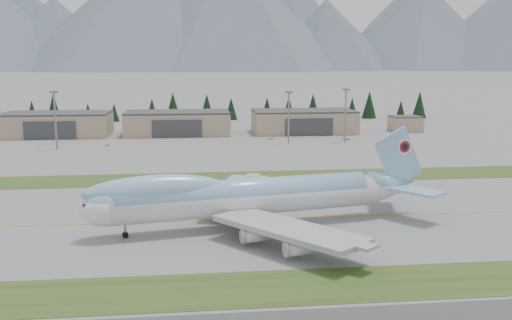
{
  "coord_description": "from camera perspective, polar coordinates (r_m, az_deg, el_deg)",
  "views": [
    {
      "loc": [
        -8.49,
        -118.26,
        33.48
      ],
      "look_at": [
        8.2,
        28.64,
        8.0
      ],
      "focal_mm": 40.0,
      "sensor_mm": 36.0,
      "label": 1
    }
  ],
  "objects": [
    {
      "name": "conifer_belt",
      "position": [
        332.67,
        -5.1,
        5.24
      ],
      "size": [
        265.54,
        14.67,
        16.4
      ],
      "color": "black",
      "rests_on": "ground"
    },
    {
      "name": "grass_strip_far",
      "position": [
        166.87,
        -3.44,
        -1.81
      ],
      "size": [
        400.0,
        18.0,
        0.08
      ],
      "primitive_type": "cube",
      "color": "#324619",
      "rests_on": "ground"
    },
    {
      "name": "control_shed",
      "position": [
        287.2,
        14.71,
        3.53
      ],
      "size": [
        14.0,
        12.0,
        7.6
      ],
      "color": "#A08770",
      "rests_on": "ground"
    },
    {
      "name": "grass_strip_near",
      "position": [
        87.37,
        -0.42,
        -12.75
      ],
      "size": [
        400.0,
        14.0,
        0.08
      ],
      "primitive_type": "cube",
      "color": "#324619",
      "rests_on": "ground"
    },
    {
      "name": "service_vehicle_b",
      "position": [
        249.9,
        1.51,
        2.08
      ],
      "size": [
        3.39,
        1.41,
        1.09
      ],
      "primitive_type": "imported",
      "rotation": [
        0.0,
        0.0,
        1.65
      ],
      "color": "#D7E238",
      "rests_on": "ground"
    },
    {
      "name": "ground",
      "position": [
        123.2,
        -2.3,
        -6.0
      ],
      "size": [
        7000.0,
        7000.0,
        0.0
      ],
      "primitive_type": "plane",
      "color": "slate",
      "rests_on": "ground"
    },
    {
      "name": "mountain_ridge_front",
      "position": [
        2361.68,
        -5.59,
        14.56
      ],
      "size": [
        4281.14,
        1264.01,
        526.21
      ],
      "color": "#52606D",
      "rests_on": "ground"
    },
    {
      "name": "service_vehicle_c",
      "position": [
        252.47,
        8.99,
        2.04
      ],
      "size": [
        2.66,
        4.43,
        1.2
      ],
      "primitive_type": "imported",
      "rotation": [
        0.0,
        0.0,
        0.25
      ],
      "color": "#BCBDC1",
      "rests_on": "ground"
    },
    {
      "name": "hangar_right",
      "position": [
        274.88,
        4.78,
        3.88
      ],
      "size": [
        48.0,
        26.6,
        10.8
      ],
      "color": "#A08770",
      "rests_on": "ground"
    },
    {
      "name": "hangar_center",
      "position": [
        269.7,
        -7.85,
        3.71
      ],
      "size": [
        48.0,
        26.6,
        10.8
      ],
      "color": "#A08770",
      "rests_on": "ground"
    },
    {
      "name": "boeing_747_freighter",
      "position": [
        116.45,
        -0.96,
        -3.63
      ],
      "size": [
        74.9,
        63.21,
        19.64
      ],
      "rotation": [
        0.0,
        0.0,
        0.19
      ],
      "color": "silver",
      "rests_on": "ground"
    },
    {
      "name": "mountain_ridge_rear",
      "position": [
        3035.95,
        -2.0,
        13.99
      ],
      "size": [
        4510.19,
        1055.55,
        527.77
      ],
      "color": "#52606D",
      "rests_on": "ground"
    },
    {
      "name": "hangar_left",
      "position": [
        276.55,
        -19.33,
        3.4
      ],
      "size": [
        48.0,
        26.6,
        10.8
      ],
      "color": "#A08770",
      "rests_on": "ground"
    },
    {
      "name": "floodlight_masts",
      "position": [
        230.19,
        -9.17,
        5.21
      ],
      "size": [
        160.86,
        8.41,
        22.63
      ],
      "color": "gray",
      "rests_on": "ground"
    },
    {
      "name": "taxiway_line_main",
      "position": [
        123.2,
        -2.3,
        -6.0
      ],
      "size": [
        400.0,
        0.4,
        0.02
      ],
      "primitive_type": "cube",
      "color": "orange",
      "rests_on": "ground"
    },
    {
      "name": "service_vehicle_a",
      "position": [
        238.47,
        -14.67,
        1.39
      ],
      "size": [
        1.72,
        3.17,
        1.02
      ],
      "primitive_type": "imported",
      "rotation": [
        0.0,
        0.0,
        -0.18
      ],
      "color": "silver",
      "rests_on": "ground"
    }
  ]
}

